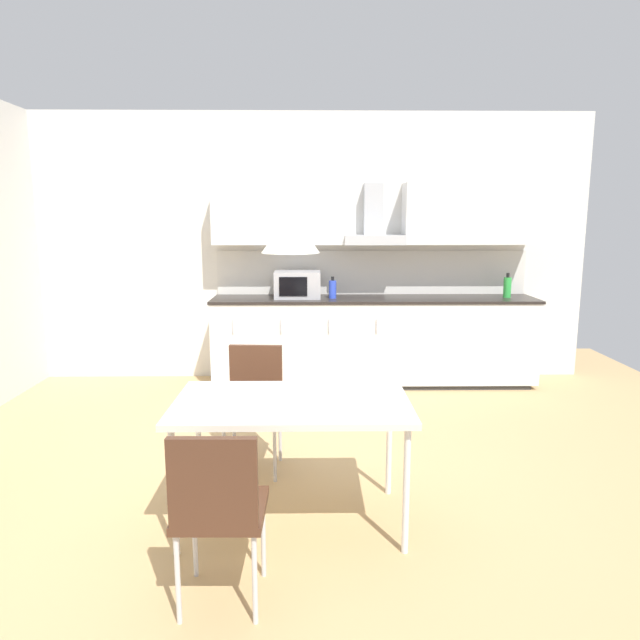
{
  "coord_description": "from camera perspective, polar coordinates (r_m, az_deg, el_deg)",
  "views": [
    {
      "loc": [
        0.25,
        -3.66,
        1.77
      ],
      "look_at": [
        0.32,
        0.62,
        1.0
      ],
      "focal_mm": 32.0,
      "sensor_mm": 36.0,
      "label": 1
    }
  ],
  "objects": [
    {
      "name": "backsplash_tile",
      "position": [
        6.33,
        5.17,
        4.77
      ],
      "size": [
        3.4,
        0.02,
        0.48
      ],
      "primitive_type": "cube",
      "color": "silver",
      "rests_on": "kitchen_counter"
    },
    {
      "name": "upper_wall_cabinets",
      "position": [
        6.15,
        5.42,
        10.44
      ],
      "size": [
        3.4,
        0.4,
        0.64
      ],
      "color": "silver"
    },
    {
      "name": "dining_table",
      "position": [
        3.3,
        -2.82,
        -8.86
      ],
      "size": [
        1.34,
        0.79,
        0.74
      ],
      "color": "silver",
      "rests_on": "ground_plane"
    },
    {
      "name": "bottle_green",
      "position": [
        6.36,
        18.22,
        3.15
      ],
      "size": [
        0.08,
        0.08,
        0.26
      ],
      "color": "green",
      "rests_on": "kitchen_counter"
    },
    {
      "name": "pendant_lamp",
      "position": [
        3.12,
        -2.98,
        8.73
      ],
      "size": [
        0.32,
        0.32,
        0.22
      ],
      "primitive_type": "cone",
      "color": "silver"
    },
    {
      "name": "chair_near_left",
      "position": [
        2.68,
        -10.17,
        -17.46
      ],
      "size": [
        0.41,
        0.41,
        0.87
      ],
      "color": "#4C2D1E",
      "rests_on": "ground_plane"
    },
    {
      "name": "kitchen_counter",
      "position": [
        6.15,
        5.35,
        -2.06
      ],
      "size": [
        3.42,
        0.64,
        0.94
      ],
      "color": "#333333",
      "rests_on": "ground_plane"
    },
    {
      "name": "bottle_blue",
      "position": [
        5.99,
        1.26,
        3.12
      ],
      "size": [
        0.08,
        0.08,
        0.23
      ],
      "color": "blue",
      "rests_on": "kitchen_counter"
    },
    {
      "name": "wall_back",
      "position": [
        6.34,
        -3.15,
        7.2
      ],
      "size": [
        6.53,
        0.1,
        2.88
      ],
      "primitive_type": "cube",
      "color": "silver",
      "rests_on": "ground_plane"
    },
    {
      "name": "chair_far_left",
      "position": [
        4.1,
        -6.6,
        -7.44
      ],
      "size": [
        0.42,
        0.42,
        0.87
      ],
      "color": "#4C2D1E",
      "rests_on": "ground_plane"
    },
    {
      "name": "ground_plane",
      "position": [
        4.08,
        -4.47,
        -15.71
      ],
      "size": [
        8.16,
        7.85,
        0.02
      ],
      "primitive_type": "cube",
      "color": "tan"
    },
    {
      "name": "microwave",
      "position": [
        6.01,
        -2.27,
        3.56
      ],
      "size": [
        0.48,
        0.35,
        0.28
      ],
      "color": "#ADADB2",
      "rests_on": "kitchen_counter"
    }
  ]
}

